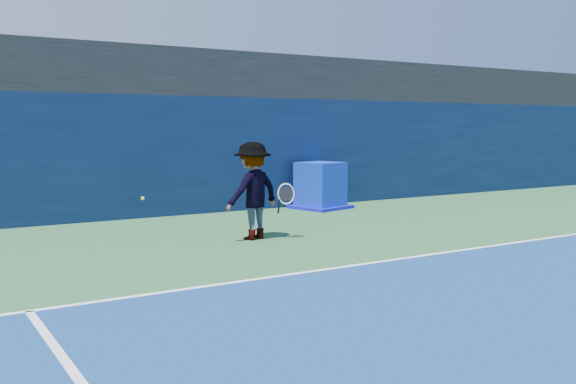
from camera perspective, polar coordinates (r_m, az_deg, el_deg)
ground at (r=8.38m, az=19.04°, el=-9.95°), size 80.00×80.00×0.00m
baseline at (r=10.48m, az=6.22°, el=-6.46°), size 24.00×0.10×0.01m
stadium_band at (r=17.79m, az=-10.89°, el=10.14°), size 36.00×3.00×1.20m
back_wall_assembly at (r=16.82m, az=-9.56°, el=3.26°), size 36.00×1.03×3.00m
equipment_cart at (r=17.54m, az=2.90°, el=0.41°), size 1.61×1.61×1.26m
tennis_player at (r=12.71m, az=-3.14°, el=0.11°), size 1.46×1.00×1.93m
tennis_ball at (r=11.54m, az=-12.79°, el=-0.55°), size 0.06×0.06×0.06m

